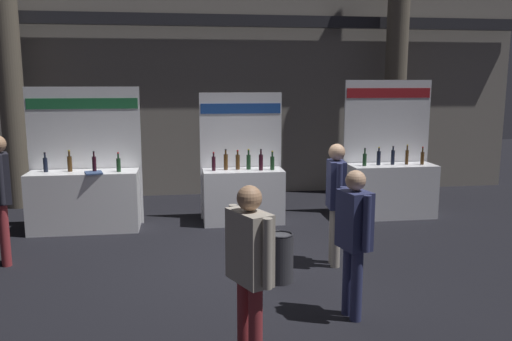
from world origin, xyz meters
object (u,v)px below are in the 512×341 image
(visitor_0, at_px, (250,260))
(visitor_2, at_px, (354,232))
(exhibitor_booth_1, at_px, (243,190))
(visitor_4, at_px, (336,195))
(exhibitor_booth_2, at_px, (391,184))
(visitor_1, at_px, (1,189))
(exhibitor_booth_0, at_px, (85,195))
(trash_bin, at_px, (280,258))

(visitor_0, relative_size, visitor_2, 1.02)
(exhibitor_booth_1, xyz_separation_m, visitor_4, (0.98, -2.39, 0.41))
(exhibitor_booth_2, height_order, visitor_1, exhibitor_booth_2)
(exhibitor_booth_0, relative_size, exhibitor_booth_1, 1.05)
(visitor_0, bearing_deg, visitor_2, 98.74)
(exhibitor_booth_0, relative_size, visitor_1, 1.34)
(visitor_0, bearing_deg, trash_bin, 136.42)
(visitor_0, xyz_separation_m, visitor_1, (-2.99, 3.05, 0.08))
(exhibitor_booth_1, bearing_deg, exhibitor_booth_0, -177.23)
(trash_bin, bearing_deg, exhibitor_booth_1, 92.63)
(visitor_2, bearing_deg, exhibitor_booth_1, 175.86)
(exhibitor_booth_0, xyz_separation_m, visitor_0, (2.20, -4.64, 0.37))
(exhibitor_booth_1, height_order, exhibitor_booth_2, exhibitor_booth_2)
(exhibitor_booth_1, relative_size, visitor_1, 1.28)
(exhibitor_booth_0, height_order, exhibitor_booth_2, exhibitor_booth_2)
(visitor_0, distance_m, visitor_1, 4.27)
(exhibitor_booth_0, xyz_separation_m, visitor_2, (3.40, -3.84, 0.34))
(exhibitor_booth_1, bearing_deg, trash_bin, -87.37)
(visitor_0, bearing_deg, visitor_1, -160.49)
(trash_bin, bearing_deg, visitor_0, -108.62)
(exhibitor_booth_1, height_order, visitor_0, exhibitor_booth_1)
(exhibitor_booth_0, bearing_deg, visitor_0, -64.66)
(exhibitor_booth_0, distance_m, exhibitor_booth_2, 5.47)
(exhibitor_booth_0, xyz_separation_m, exhibitor_booth_1, (2.71, 0.13, -0.03))
(trash_bin, relative_size, visitor_1, 0.35)
(exhibitor_booth_2, height_order, visitor_2, exhibitor_booth_2)
(exhibitor_booth_2, relative_size, visitor_2, 1.57)
(exhibitor_booth_2, xyz_separation_m, visitor_0, (-3.27, -4.78, 0.37))
(visitor_2, bearing_deg, exhibitor_booth_0, -152.57)
(exhibitor_booth_0, distance_m, visitor_2, 5.14)
(visitor_2, height_order, visitor_4, visitor_4)
(exhibitor_booth_2, bearing_deg, exhibitor_booth_0, -178.59)
(visitor_1, bearing_deg, visitor_4, 60.10)
(exhibitor_booth_2, height_order, trash_bin, exhibitor_booth_2)
(visitor_1, distance_m, visitor_2, 4.76)
(exhibitor_booth_0, bearing_deg, exhibitor_booth_1, 2.77)
(visitor_4, bearing_deg, exhibitor_booth_0, -115.17)
(visitor_2, bearing_deg, visitor_4, 155.81)
(exhibitor_booth_2, xyz_separation_m, visitor_1, (-6.27, -1.73, 0.45))
(exhibitor_booth_2, bearing_deg, visitor_2, -117.48)
(visitor_1, distance_m, visitor_4, 4.53)
(trash_bin, bearing_deg, exhibitor_booth_2, 47.58)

